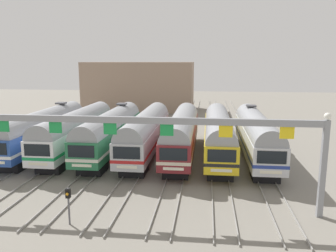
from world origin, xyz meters
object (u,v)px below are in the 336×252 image
at_px(commuter_train_green, 111,130).
at_px(catenary_gantry, 110,132).
at_px(commuter_train_blue, 43,129).
at_px(commuter_train_yellow, 218,133).
at_px(commuter_train_stainless, 146,131).
at_px(commuter_train_white, 77,129).
at_px(commuter_train_silver, 256,134).
at_px(commuter_train_maroon, 182,132).
at_px(yard_signal_mast, 68,199).

height_order(commuter_train_green, catenary_gantry, catenary_gantry).
bearing_deg(commuter_train_blue, commuter_train_yellow, -0.01).
distance_m(commuter_train_stainless, commuter_train_yellow, 7.77).
relative_size(commuter_train_white, commuter_train_silver, 1.00).
xyz_separation_m(commuter_train_blue, catenary_gantry, (11.65, -13.50, 2.72)).
height_order(commuter_train_green, commuter_train_maroon, commuter_train_green).
bearing_deg(yard_signal_mast, commuter_train_white, 109.47).
xyz_separation_m(commuter_train_white, commuter_train_green, (3.88, 0.00, 0.00)).
height_order(commuter_train_yellow, catenary_gantry, catenary_gantry).
distance_m(commuter_train_green, commuter_train_stainless, 3.88).
height_order(commuter_train_blue, commuter_train_maroon, commuter_train_blue).
distance_m(commuter_train_stainless, catenary_gantry, 13.77).
xyz_separation_m(commuter_train_stainless, yard_signal_mast, (-1.94, -16.48, -0.98)).
distance_m(commuter_train_green, yard_signal_mast, 16.63).
bearing_deg(catenary_gantry, yard_signal_mast, -123.01).
bearing_deg(yard_signal_mast, commuter_train_blue, 120.50).
distance_m(commuter_train_blue, commuter_train_white, 3.88).
relative_size(commuter_train_silver, catenary_gantry, 0.63).
height_order(commuter_train_white, commuter_train_stainless, same).
relative_size(commuter_train_stainless, commuter_train_maroon, 1.00).
relative_size(commuter_train_yellow, commuter_train_silver, 1.00).
bearing_deg(commuter_train_white, catenary_gantry, -60.07).
relative_size(commuter_train_silver, yard_signal_mast, 7.44).
height_order(commuter_train_maroon, commuter_train_yellow, same).
relative_size(commuter_train_green, commuter_train_maroon, 1.00).
bearing_deg(catenary_gantry, commuter_train_green, 106.05).
distance_m(commuter_train_stainless, commuter_train_maroon, 3.88).
height_order(commuter_train_stainless, commuter_train_maroon, same).
xyz_separation_m(commuter_train_white, commuter_train_silver, (19.42, 0.00, 0.00)).
bearing_deg(commuter_train_green, commuter_train_white, -179.94).
xyz_separation_m(commuter_train_silver, catenary_gantry, (-11.65, -13.50, 2.72)).
bearing_deg(commuter_train_stainless, commuter_train_maroon, 0.00).
distance_m(commuter_train_white, commuter_train_maroon, 11.65).
bearing_deg(commuter_train_silver, yard_signal_mast, -129.51).
relative_size(commuter_train_white, commuter_train_green, 1.00).
distance_m(commuter_train_blue, commuter_train_maroon, 15.54).
xyz_separation_m(commuter_train_blue, yard_signal_mast, (9.71, -16.49, -0.98)).
bearing_deg(commuter_train_yellow, commuter_train_green, 179.98).
distance_m(commuter_train_maroon, yard_signal_mast, 17.51).
bearing_deg(commuter_train_yellow, commuter_train_silver, 0.06).
bearing_deg(commuter_train_blue, commuter_train_stainless, -0.02).
relative_size(commuter_train_blue, commuter_train_silver, 1.00).
relative_size(commuter_train_yellow, catenary_gantry, 0.63).
bearing_deg(commuter_train_white, commuter_train_yellow, 0.00).
bearing_deg(commuter_train_blue, commuter_train_maroon, -0.02).
bearing_deg(commuter_train_stainless, catenary_gantry, -90.00).
bearing_deg(commuter_train_maroon, catenary_gantry, -106.06).
distance_m(commuter_train_yellow, yard_signal_mast, 19.16).
bearing_deg(commuter_train_green, commuter_train_silver, 0.00).
relative_size(commuter_train_blue, commuter_train_stainless, 1.00).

